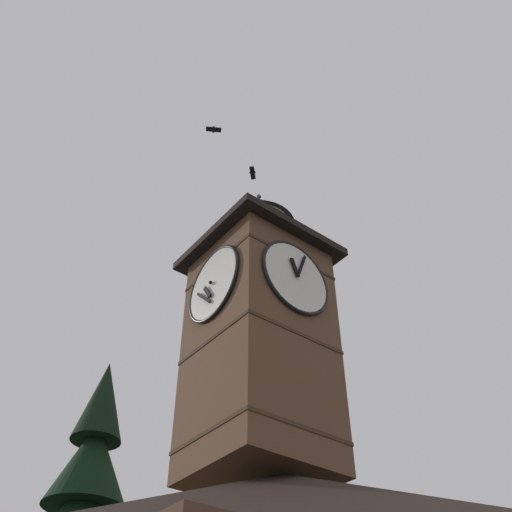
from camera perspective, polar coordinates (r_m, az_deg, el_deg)
clock_tower at (r=16.65m, az=0.32°, el=-6.84°), size 3.83×3.83×9.71m
flying_bird_high at (r=22.99m, az=-4.11°, el=12.05°), size 0.60×0.47×0.16m
flying_bird_low at (r=24.93m, az=-0.34°, el=8.05°), size 0.62×0.64×0.15m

